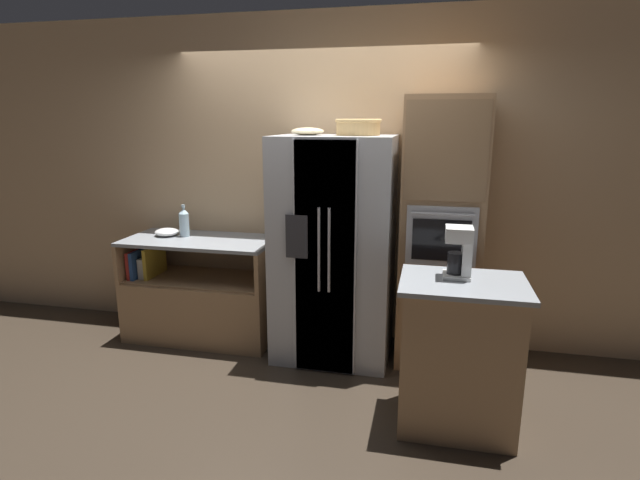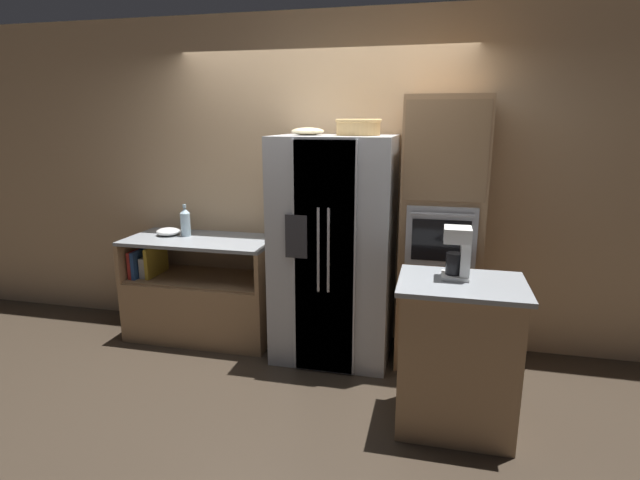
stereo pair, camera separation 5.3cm
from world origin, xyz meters
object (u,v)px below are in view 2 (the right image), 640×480
Objects in this scene: wicker_basket at (358,126)px; mixing_bowl at (168,232)px; wall_oven at (441,234)px; coffee_maker at (460,251)px; refrigerator at (334,249)px; fruit_bowl at (308,131)px; bottle_tall at (185,222)px.

wicker_basket is 1.65× the size of mixing_bowl.
wall_oven is 5.96× the size of wicker_basket.
coffee_maker is at bearing -82.62° from wall_oven.
mixing_bowl is at bearing 175.61° from refrigerator.
fruit_bowl is 1.62m from mixing_bowl.
wicker_basket is 1.32m from coffee_maker.
wicker_basket is (0.18, 0.02, 0.97)m from refrigerator.
fruit_bowl is (-0.39, -0.03, -0.04)m from wicker_basket.
refrigerator reaches higher than mixing_bowl.
fruit_bowl is (-1.05, -0.09, 0.78)m from wall_oven.
bottle_tall is (-1.17, 0.14, -0.80)m from fruit_bowl.
fruit_bowl is at bearing 146.81° from coffee_maker.
wicker_basket is 1.78m from bottle_tall.
wall_oven is 8.27× the size of fruit_bowl.
wicker_basket is at bearing 134.21° from coffee_maker.
wall_oven reaches higher than refrigerator.
wicker_basket is at bearing -3.34° from mixing_bowl.
wall_oven is (0.83, 0.08, 0.15)m from refrigerator.
coffee_maker is (1.16, -0.76, -0.69)m from fruit_bowl.
wall_oven is at bearing 5.29° from wicker_basket.
fruit_bowl is at bearing -176.58° from refrigerator.
mixing_bowl is (-1.73, 0.10, -0.93)m from wicker_basket.
mixing_bowl is 2.66m from coffee_maker.
refrigerator is 6.32× the size of bottle_tall.
coffee_maker is (0.11, -0.85, 0.09)m from wall_oven.
coffee_maker is at bearing -45.79° from wicker_basket.
wall_oven is at bearing 97.38° from coffee_maker.
fruit_bowl is at bearing -5.63° from mixing_bowl.
coffee_maker is at bearing -39.24° from refrigerator.
coffee_maker is at bearing -21.13° from bottle_tall.
wall_oven is 2.22m from bottle_tall.
refrigerator is at bearing -4.39° from mixing_bowl.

